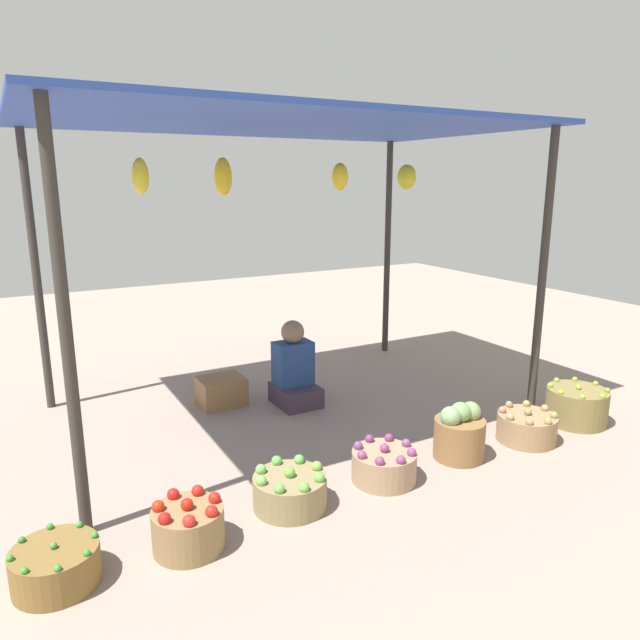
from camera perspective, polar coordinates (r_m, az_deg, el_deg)
The scene contains 11 objects.
ground_plane at distance 5.28m, azimuth -3.19°, elevation -8.75°, with size 14.00×14.00×0.00m, color gray.
market_stall_structure at distance 4.90m, azimuth -3.52°, elevation 17.06°, with size 3.99×2.52×2.46m.
vendor_person at distance 5.31m, azimuth -2.56°, elevation -5.15°, with size 0.36×0.44×0.78m.
basket_green_chilies at distance 3.45m, azimuth -24.49°, elevation -21.10°, with size 0.43×0.43×0.24m.
basket_red_tomatoes at distance 3.49m, azimuth -12.80°, elevation -19.19°, with size 0.40×0.40×0.30m.
basket_green_apples at distance 3.79m, azimuth -2.97°, elevation -16.36°, with size 0.46×0.46×0.27m.
basket_purple_onions at distance 4.10m, azimuth 6.31°, elevation -13.95°, with size 0.44×0.44×0.27m.
basket_cabbages at distance 4.46m, azimuth 13.53°, elevation -10.80°, with size 0.37×0.37×0.43m.
basket_potatoes at distance 4.91m, azimuth 19.61°, elevation -9.86°, with size 0.46×0.46×0.27m.
basket_limes at distance 5.40m, azimuth 23.87°, elevation -7.69°, with size 0.50×0.50×0.34m.
wooden_crate_near_vendor at distance 5.41m, azimuth -9.66°, elevation -6.88°, with size 0.40×0.34×0.25m, color olive.
Camera 1 is at (-2.12, -4.40, 2.00)m, focal length 32.60 mm.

